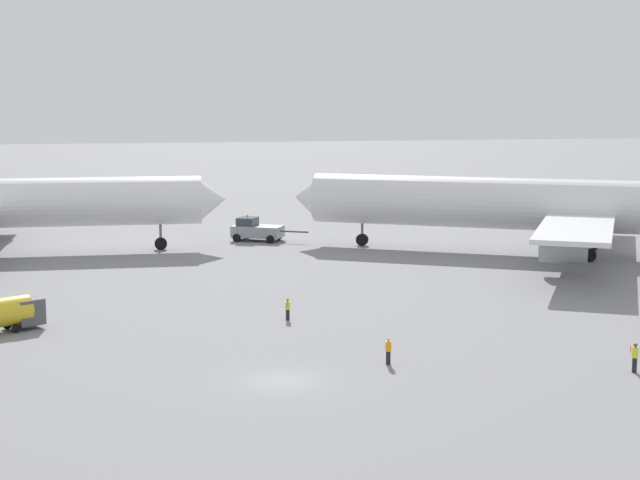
{
  "coord_description": "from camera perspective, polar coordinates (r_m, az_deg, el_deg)",
  "views": [
    {
      "loc": [
        -9.2,
        -52.06,
        15.83
      ],
      "look_at": [
        8.06,
        26.52,
        4.0
      ],
      "focal_mm": 54.16,
      "sensor_mm": 36.0,
      "label": 1
    }
  ],
  "objects": [
    {
      "name": "ground_plane",
      "position": [
        55.19,
        -2.29,
        -8.31
      ],
      "size": [
        600.0,
        600.0,
        0.0
      ],
      "primitive_type": "plane",
      "color": "gray"
    },
    {
      "name": "airliner_being_pushed",
      "position": [
        100.76,
        14.1,
        1.95
      ],
      "size": [
        51.13,
        40.31,
        16.66
      ],
      "color": "silver",
      "rests_on": "ground"
    },
    {
      "name": "pushback_tug",
      "position": [
        108.31,
        -3.79,
        0.6
      ],
      "size": [
        8.36,
        5.48,
        2.91
      ],
      "color": "gray",
      "rests_on": "ground"
    },
    {
      "name": "gse_fuel_bowser_stubby",
      "position": [
        69.47,
        -17.97,
        -4.09
      ],
      "size": [
        5.19,
        4.05,
        2.4
      ],
      "color": "gold",
      "rests_on": "ground"
    },
    {
      "name": "ground_crew_ramp_agent_by_cones",
      "position": [
        58.31,
        4.06,
        -6.54
      ],
      "size": [
        0.36,
        0.5,
        1.65
      ],
      "color": "black",
      "rests_on": "ground"
    },
    {
      "name": "ground_crew_marshaller_foreground",
      "position": [
        59.41,
        18.11,
        -6.59
      ],
      "size": [
        0.36,
        0.47,
        1.76
      ],
      "color": "black",
      "rests_on": "ground"
    },
    {
      "name": "ground_crew_wing_walker_right",
      "position": [
        69.57,
        -1.92,
        -4.1
      ],
      "size": [
        0.36,
        0.49,
        1.59
      ],
      "color": "black",
      "rests_on": "ground"
    }
  ]
}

